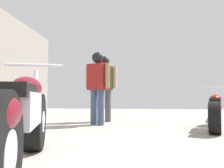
% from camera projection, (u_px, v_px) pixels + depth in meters
% --- Properties ---
extents(ground_plane, '(17.10, 17.10, 0.00)m').
position_uv_depth(ground_plane, '(140.00, 139.00, 3.34)').
color(ground_plane, '#9E998E').
extents(motorcycle_maroon_cruiser, '(0.96, 2.20, 1.05)m').
position_uv_depth(motorcycle_maroon_cruiser, '(20.00, 121.00, 1.82)').
color(motorcycle_maroon_cruiser, black).
rests_on(motorcycle_maroon_cruiser, ground_plane).
extents(motorcycle_black_naked, '(0.90, 1.80, 0.87)m').
position_uv_depth(motorcycle_black_naked, '(215.00, 111.00, 4.29)').
color(motorcycle_black_naked, black).
rests_on(motorcycle_black_naked, ground_plane).
extents(mechanic_in_blue, '(0.64, 0.42, 1.71)m').
position_uv_depth(mechanic_in_blue, '(97.00, 81.00, 5.05)').
color(mechanic_in_blue, '#384766').
rests_on(mechanic_in_blue, ground_plane).
extents(mechanic_with_helmet, '(0.68, 0.27, 1.74)m').
position_uv_depth(mechanic_with_helmet, '(104.00, 82.00, 5.74)').
color(mechanic_with_helmet, '#4C4C4C').
rests_on(mechanic_with_helmet, ground_plane).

